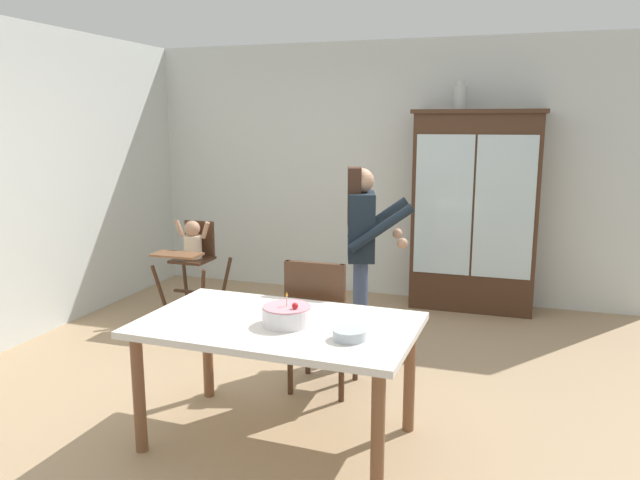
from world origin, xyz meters
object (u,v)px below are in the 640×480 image
object	(u,v)px
ceramic_vase	(460,97)
birthday_cake	(287,315)
high_chair_with_toddler	(192,251)
serving_bowl	(349,334)
china_cabinet	(475,211)
dining_table	(278,336)
dining_chair_far_side	(319,317)
adult_person	(362,240)

from	to	relation	value
ceramic_vase	birthday_cake	xyz separation A→B (m)	(-0.62, -3.08, -1.31)
high_chair_with_toddler	serving_bowl	size ratio (longest dim) A/B	5.28
china_cabinet	dining_table	size ratio (longest dim) A/B	1.24
high_chair_with_toddler	birthday_cake	size ratio (longest dim) A/B	3.39
dining_table	dining_chair_far_side	xyz separation A→B (m)	(0.03, 0.69, -0.09)
high_chair_with_toddler	serving_bowl	bearing A→B (deg)	-44.10
dining_table	dining_chair_far_side	bearing A→B (deg)	87.87
dining_table	dining_chair_far_side	distance (m)	0.70
high_chair_with_toddler	china_cabinet	bearing A→B (deg)	24.40
birthday_cake	serving_bowl	size ratio (longest dim) A/B	1.56
china_cabinet	birthday_cake	size ratio (longest dim) A/B	7.09
china_cabinet	adult_person	xyz separation A→B (m)	(-0.73, -1.66, -0.03)
high_chair_with_toddler	birthday_cake	bearing A→B (deg)	-48.32
adult_person	dining_table	distance (m)	1.43
adult_person	dining_chair_far_side	size ratio (longest dim) A/B	1.59
china_cabinet	adult_person	size ratio (longest dim) A/B	1.30
china_cabinet	dining_chair_far_side	bearing A→B (deg)	-109.80
ceramic_vase	serving_bowl	size ratio (longest dim) A/B	1.50
dining_chair_far_side	adult_person	bearing A→B (deg)	-99.67
serving_bowl	high_chair_with_toddler	bearing A→B (deg)	135.78
china_cabinet	dining_chair_far_side	world-z (taller)	china_cabinet
china_cabinet	birthday_cake	world-z (taller)	china_cabinet
ceramic_vase	birthday_cake	world-z (taller)	ceramic_vase
dining_table	dining_chair_far_side	world-z (taller)	dining_chair_far_side
ceramic_vase	high_chair_with_toddler	xyz separation A→B (m)	(-2.34, -1.14, -1.45)
dining_chair_far_side	high_chair_with_toddler	bearing A→B (deg)	-36.08
ceramic_vase	adult_person	size ratio (longest dim) A/B	0.18
ceramic_vase	dining_table	distance (m)	3.45
high_chair_with_toddler	dining_chair_far_side	world-z (taller)	dining_chair_far_side
birthday_cake	serving_bowl	bearing A→B (deg)	-17.13
adult_person	dining_table	world-z (taller)	adult_person
serving_bowl	dining_chair_far_side	xyz separation A→B (m)	(-0.44, 0.84, -0.21)
ceramic_vase	serving_bowl	world-z (taller)	ceramic_vase
high_chair_with_toddler	ceramic_vase	bearing A→B (deg)	26.18
china_cabinet	high_chair_with_toddler	distance (m)	2.79
ceramic_vase	serving_bowl	xyz separation A→B (m)	(-0.22, -3.21, -1.34)
ceramic_vase	birthday_cake	bearing A→B (deg)	-101.37
dining_table	adult_person	bearing A→B (deg)	84.05
china_cabinet	ceramic_vase	distance (m)	1.12
high_chair_with_toddler	dining_chair_far_side	size ratio (longest dim) A/B	0.99
ceramic_vase	dining_table	size ratio (longest dim) A/B	0.17
adult_person	serving_bowl	bearing A→B (deg)	175.66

